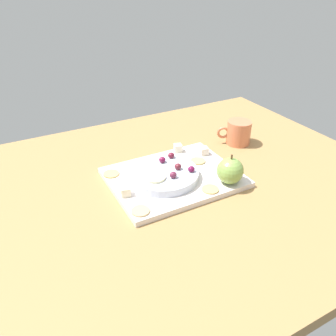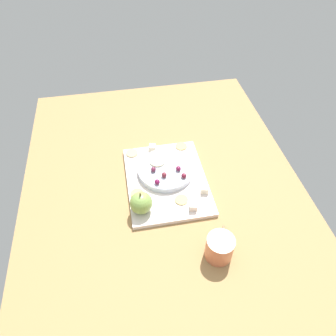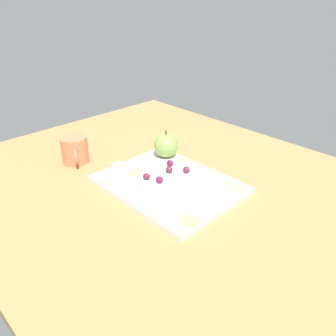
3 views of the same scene
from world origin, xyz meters
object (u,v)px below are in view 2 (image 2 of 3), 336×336
cheese_cube_1 (205,189)px  cracker_0 (181,200)px  grape_3 (153,169)px  cracker_2 (181,146)px  cracker_1 (132,153)px  apple_whole (141,203)px  grape_4 (164,175)px  cracker_3 (137,194)px  cup (220,247)px  grape_0 (157,182)px  apple_slice_0 (157,161)px  serving_dish (166,170)px  cheese_cube_2 (193,206)px  grape_2 (184,176)px  grape_1 (178,169)px  platter (166,180)px  cheese_cube_0 (152,148)px

cheese_cube_1 → cracker_0: (1.99, -8.18, -0.95)cm
grape_3 → cracker_2: bearing=135.3°
cracker_0 → cracker_2: bearing=168.1°
cheese_cube_1 → cracker_1: size_ratio=0.54×
apple_whole → cheese_cube_1: 21.45cm
cracker_2 → grape_4: size_ratio=2.29×
cracker_3 → cup: cup is taller
grape_0 → apple_slice_0: size_ratio=0.35×
apple_whole → cracker_2: apple_whole is taller
serving_dish → cracker_3: bearing=-53.9°
cheese_cube_2 → grape_3: size_ratio=1.23×
serving_dish → cheese_cube_2: (16.75, 5.78, 0.09)cm
apple_whole → cheese_cube_1: (-3.40, 21.06, -2.32)cm
cup → grape_2: bearing=-171.3°
apple_whole → cracker_3: 7.21cm
cheese_cube_1 → grape_1: bearing=-142.0°
cheese_cube_1 → cracker_3: bearing=-97.8°
cracker_0 → grape_4: bearing=-155.9°
cracker_1 → cracker_3: (19.10, -0.30, 0.00)cm
cracker_0 → grape_0: (-6.46, -6.72, 2.71)cm
grape_0 → grape_4: 3.69cm
cracker_3 → grape_3: bearing=137.5°
cracker_0 → cheese_cube_2: bearing=36.5°
cracker_0 → apple_slice_0: bearing=-162.5°
serving_dish → cracker_3: size_ratio=4.42×
cracker_1 → grape_3: (12.00, 6.22, 2.77)cm
grape_0 → grape_1: size_ratio=1.00×
platter → cheese_cube_0: (-14.55, -2.58, 1.90)cm
platter → cheese_cube_1: size_ratio=14.77×
grape_3 → grape_4: bearing=44.7°
cheese_cube_0 → cracker_1: (0.52, -7.63, -0.95)cm
cup → cracker_3: bearing=-140.6°
grape_3 → cracker_1: bearing=-152.6°
grape_3 → grape_4: 4.39cm
serving_dish → grape_2: (5.31, 5.19, 1.85)cm
cheese_cube_2 → cracker_2: cheese_cube_2 is taller
grape_2 → grape_4: (-1.45, -6.34, 0.06)cm
apple_whole → cracker_0: apple_whole is taller
grape_4 → cracker_3: bearing=-67.5°
cup → apple_slice_0: bearing=-162.0°
cheese_cube_1 → cracker_0: 8.47cm
cheese_cube_1 → apple_slice_0: apple_slice_0 is taller
apple_whole → cheese_cube_1: bearing=99.2°
cracker_0 → cracker_1: bearing=-151.1°
platter → grape_0: size_ratio=18.24×
cracker_1 → grape_2: (16.56, 15.64, 2.71)cm
cracker_0 → apple_whole: bearing=-83.8°
apple_whole → cheese_cube_0: 27.08cm
cracker_1 → cracker_2: size_ratio=1.00×
cracker_3 → grape_2: bearing=99.1°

